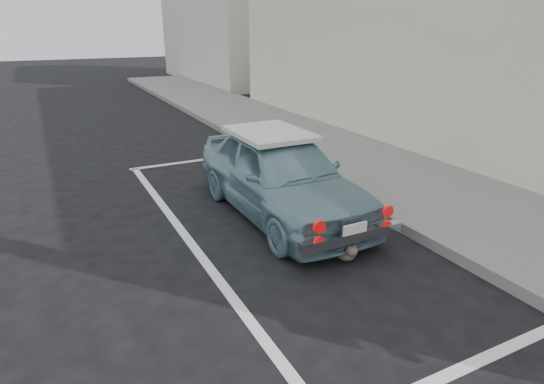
{
  "coord_description": "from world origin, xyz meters",
  "views": [
    {
      "loc": [
        -2.4,
        -2.51,
        2.73
      ],
      "look_at": [
        0.03,
        2.26,
        0.75
      ],
      "focal_mm": 30.0,
      "sensor_mm": 36.0,
      "label": 1
    }
  ],
  "objects": [
    {
      "name": "pline_front",
      "position": [
        0.5,
        6.5,
        0.0
      ],
      "size": [
        3.0,
        0.12,
        0.01
      ],
      "primitive_type": "cube",
      "color": "silver",
      "rests_on": "ground"
    },
    {
      "name": "pline_rear",
      "position": [
        0.5,
        -0.5,
        0.0
      ],
      "size": [
        3.0,
        0.12,
        0.01
      ],
      "primitive_type": "cube",
      "color": "silver",
      "rests_on": "ground"
    },
    {
      "name": "ground",
      "position": [
        0.0,
        0.0,
        0.0
      ],
      "size": [
        80.0,
        80.0,
        0.0
      ],
      "primitive_type": "plane",
      "color": "black",
      "rests_on": "ground"
    },
    {
      "name": "sidewalk",
      "position": [
        3.2,
        2.0,
        0.07
      ],
      "size": [
        2.8,
        40.0,
        0.15
      ],
      "primitive_type": "cube",
      "color": "slate",
      "rests_on": "ground"
    },
    {
      "name": "retro_coupe",
      "position": [
        0.64,
        3.16,
        0.63
      ],
      "size": [
        1.49,
        3.69,
        1.25
      ],
      "rotation": [
        0.0,
        0.0,
        0.0
      ],
      "color": "#739AA7",
      "rests_on": "ground"
    },
    {
      "name": "pline_side",
      "position": [
        -0.9,
        3.0,
        0.0
      ],
      "size": [
        0.12,
        7.0,
        0.01
      ],
      "primitive_type": "cube",
      "color": "silver",
      "rests_on": "ground"
    },
    {
      "name": "cat",
      "position": [
        0.66,
        1.51,
        0.13
      ],
      "size": [
        0.26,
        0.54,
        0.29
      ],
      "rotation": [
        0.0,
        0.0,
        -0.07
      ],
      "color": "brown",
      "rests_on": "ground"
    }
  ]
}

